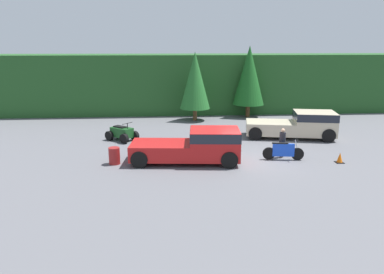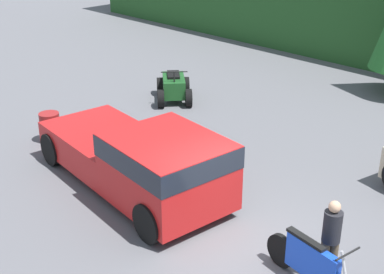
{
  "view_description": "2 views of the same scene",
  "coord_description": "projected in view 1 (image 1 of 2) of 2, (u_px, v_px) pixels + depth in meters",
  "views": [
    {
      "loc": [
        -4.44,
        -18.99,
        6.07
      ],
      "look_at": [
        -2.81,
        1.56,
        0.95
      ],
      "focal_mm": 35.0,
      "sensor_mm": 36.0,
      "label": 1
    },
    {
      "loc": [
        6.11,
        -7.1,
        6.47
      ],
      "look_at": [
        -2.81,
        1.56,
        0.95
      ],
      "focal_mm": 50.0,
      "sensor_mm": 36.0,
      "label": 2
    }
  ],
  "objects": [
    {
      "name": "ground_plane",
      "position": [
        246.0,
        160.0,
        20.17
      ],
      "size": [
        80.0,
        80.0,
        0.0
      ],
      "primitive_type": "plane",
      "color": "#5B5B60"
    },
    {
      "name": "hillside_backdrop",
      "position": [
        210.0,
        82.0,
        35.03
      ],
      "size": [
        44.0,
        6.0,
        5.18
      ],
      "color": "#235123",
      "rests_on": "ground_plane"
    },
    {
      "name": "tree_left",
      "position": [
        195.0,
        81.0,
        29.96
      ],
      "size": [
        2.43,
        2.43,
        5.52
      ],
      "color": "brown",
      "rests_on": "ground_plane"
    },
    {
      "name": "tree_mid_left",
      "position": [
        249.0,
        75.0,
        31.41
      ],
      "size": [
        2.64,
        2.64,
        5.99
      ],
      "color": "brown",
      "rests_on": "ground_plane"
    },
    {
      "name": "pickup_truck_red",
      "position": [
        196.0,
        145.0,
        19.62
      ],
      "size": [
        5.86,
        2.77,
        1.77
      ],
      "rotation": [
        0.0,
        0.0,
        -0.1
      ],
      "color": "red",
      "rests_on": "ground_plane"
    },
    {
      "name": "pickup_truck_second",
      "position": [
        299.0,
        124.0,
        24.8
      ],
      "size": [
        6.07,
        3.31,
        1.77
      ],
      "rotation": [
        0.0,
        0.0,
        -0.2
      ],
      "color": "beige",
      "rests_on": "ground_plane"
    },
    {
      "name": "dirt_bike",
      "position": [
        283.0,
        151.0,
        20.11
      ],
      "size": [
        2.19,
        0.61,
        1.16
      ],
      "rotation": [
        0.0,
        0.0,
        -0.15
      ],
      "color": "black",
      "rests_on": "ground_plane"
    },
    {
      "name": "quad_atv",
      "position": [
        122.0,
        133.0,
        24.2
      ],
      "size": [
        2.26,
        2.16,
        1.21
      ],
      "rotation": [
        0.0,
        0.0,
        -0.69
      ],
      "color": "black",
      "rests_on": "ground_plane"
    },
    {
      "name": "rider_person",
      "position": [
        282.0,
        142.0,
        20.45
      ],
      "size": [
        0.46,
        0.46,
        1.64
      ],
      "rotation": [
        0.0,
        0.0,
        -0.49
      ],
      "color": "brown",
      "rests_on": "ground_plane"
    },
    {
      "name": "traffic_cone",
      "position": [
        340.0,
        158.0,
        19.66
      ],
      "size": [
        0.42,
        0.42,
        0.55
      ],
      "color": "black",
      "rests_on": "ground_plane"
    },
    {
      "name": "steel_barrel",
      "position": [
        114.0,
        156.0,
        19.42
      ],
      "size": [
        0.58,
        0.58,
        0.88
      ],
      "color": "maroon",
      "rests_on": "ground_plane"
    }
  ]
}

